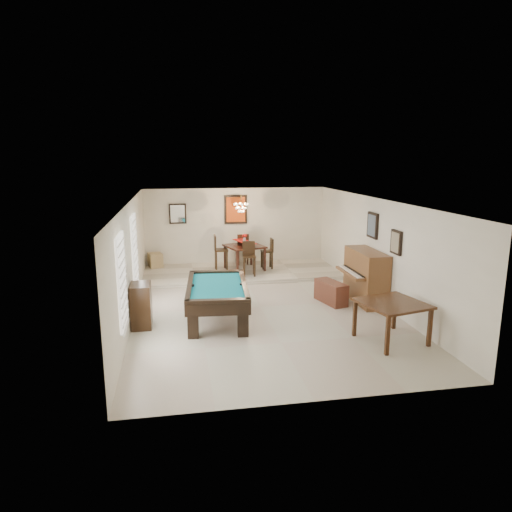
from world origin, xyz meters
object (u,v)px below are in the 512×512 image
object	(u,v)px
apothecary_chest	(141,305)
dining_chair_north	(242,249)
piano_bench	(331,292)
dining_chair_south	(249,259)
flower_vase	(244,238)
upright_piano	(360,277)
dining_table	(245,256)
pool_table	(217,303)
square_table	(391,322)
dining_chair_east	(267,253)
corner_bench	(155,260)
dining_chair_west	(221,253)
chandelier	(241,204)

from	to	relation	value
apothecary_chest	dining_chair_north	bearing A→B (deg)	59.63
piano_bench	dining_chair_south	xyz separation A→B (m)	(-1.67, 2.57, 0.36)
flower_vase	upright_piano	bearing A→B (deg)	-54.71
apothecary_chest	dining_table	distance (m)	5.10
apothecary_chest	pool_table	bearing A→B (deg)	3.78
square_table	dining_chair_south	xyz separation A→B (m)	(-2.03, 5.11, 0.23)
dining_table	dining_chair_north	bearing A→B (deg)	88.15
dining_chair_east	corner_bench	distance (m)	3.61
piano_bench	dining_chair_west	bearing A→B (deg)	125.65
upright_piano	piano_bench	bearing A→B (deg)	174.54
corner_bench	piano_bench	bearing A→B (deg)	-43.06
upright_piano	dining_chair_east	bearing A→B (deg)	116.15
piano_bench	dining_chair_east	bearing A→B (deg)	105.98
square_table	dining_chair_west	size ratio (longest dim) A/B	1.05
dining_chair_east	pool_table	bearing A→B (deg)	-25.47
chandelier	upright_piano	bearing A→B (deg)	-52.08
piano_bench	dining_chair_west	distance (m)	4.17
apothecary_chest	dining_table	xyz separation A→B (m)	(2.89, 4.21, 0.09)
pool_table	piano_bench	distance (m)	3.03
upright_piano	apothecary_chest	world-z (taller)	upright_piano
flower_vase	square_table	bearing A→B (deg)	-70.75
piano_bench	dining_chair_west	world-z (taller)	dining_chair_west
pool_table	apothecary_chest	world-z (taller)	apothecary_chest
dining_chair_north	dining_chair_east	size ratio (longest dim) A/B	1.07
upright_piano	corner_bench	bearing A→B (deg)	140.73
dining_chair_east	chandelier	distance (m)	1.82
square_table	dining_chair_south	bearing A→B (deg)	111.68
dining_chair_north	corner_bench	size ratio (longest dim) A/B	2.07
dining_table	chandelier	bearing A→B (deg)	-128.07
square_table	corner_bench	world-z (taller)	square_table
pool_table	chandelier	world-z (taller)	chandelier
dining_table	square_table	bearing A→B (deg)	-70.75
square_table	dining_chair_east	xyz separation A→B (m)	(-1.33, 5.92, 0.20)
dining_table	chandelier	xyz separation A→B (m)	(-0.12, -0.16, 1.63)
square_table	chandelier	world-z (taller)	chandelier
pool_table	apothecary_chest	distance (m)	1.66
apothecary_chest	corner_bench	world-z (taller)	apothecary_chest
piano_bench	dining_chair_south	size ratio (longest dim) A/B	0.97
piano_bench	dining_chair_east	distance (m)	3.53
dining_chair_north	piano_bench	bearing A→B (deg)	105.45
chandelier	dining_chair_south	bearing A→B (deg)	-76.89
pool_table	dining_chair_west	bearing A→B (deg)	87.56
dining_table	chandelier	distance (m)	1.65
dining_table	flower_vase	size ratio (longest dim) A/B	4.24
apothecary_chest	dining_chair_south	size ratio (longest dim) A/B	0.94
dining_chair_north	dining_chair_west	xyz separation A→B (m)	(-0.76, -0.73, 0.05)
pool_table	dining_chair_west	xyz separation A→B (m)	(0.51, 4.13, 0.27)
pool_table	flower_vase	bearing A→B (deg)	77.72
dining_table	dining_chair_east	distance (m)	0.72
dining_chair_north	apothecary_chest	bearing A→B (deg)	53.03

